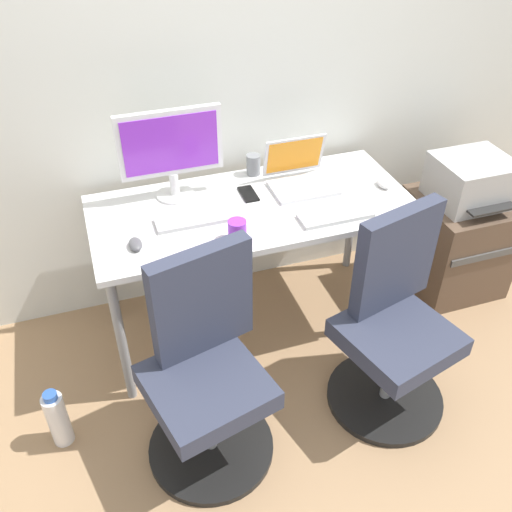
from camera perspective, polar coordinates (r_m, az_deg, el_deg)
ground_plane at (r=3.12m, az=-0.29°, el=-6.60°), size 5.28×5.28×0.00m
back_wall at (r=2.79m, az=-3.29°, el=19.23°), size 4.40×0.04×2.60m
desk at (r=2.69m, az=-0.34°, el=3.83°), size 1.51×0.69×0.75m
office_chair_left at (r=2.32m, az=-5.05°, el=-11.66°), size 0.54×0.54×0.94m
office_chair_right at (r=2.56m, az=13.71°, el=-6.81°), size 0.54×0.54×0.94m
side_cabinet at (r=3.40m, az=19.44°, el=1.34°), size 0.48×0.51×0.56m
printer at (r=3.20m, az=20.91°, el=7.14°), size 0.38×0.40×0.24m
water_bottle_on_floor at (r=2.65m, az=-19.37°, el=-15.21°), size 0.09×0.09×0.31m
desktop_monitor at (r=2.64m, az=-8.61°, el=10.70°), size 0.48×0.18×0.43m
open_laptop at (r=2.80m, az=4.41°, el=8.21°), size 0.31×0.27×0.22m
keyboard_by_monitor at (r=2.55m, az=-6.34°, el=3.68°), size 0.34×0.12×0.02m
keyboard_by_laptop at (r=2.59m, az=8.03°, el=4.06°), size 0.34×0.12×0.02m
mouse_by_monitor at (r=2.43m, az=-12.07°, el=1.19°), size 0.06×0.10×0.03m
mouse_by_laptop at (r=2.86m, az=12.74°, el=7.14°), size 0.06×0.10×0.03m
coffee_mug at (r=2.40m, az=-1.91°, el=2.61°), size 0.08×0.08×0.09m
pen_cup at (r=2.89m, az=-0.27°, el=9.20°), size 0.07×0.07×0.10m
phone_near_monitor at (r=2.73m, az=-0.78°, el=6.29°), size 0.07×0.14×0.01m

